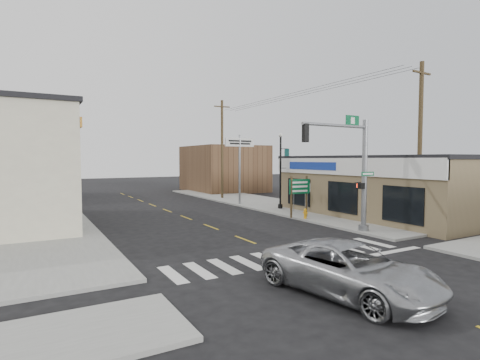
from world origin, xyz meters
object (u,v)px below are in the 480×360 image
utility_pole_near (420,144)px  fire_hydrant (305,213)px  guide_sign (299,191)px  traffic_signal_pole (355,163)px  bare_tree (374,162)px  utility_pole_far (222,148)px  suv (348,269)px  dance_center_sign (240,151)px  lamp_post (281,165)px

utility_pole_near → fire_hydrant: bearing=112.9°
guide_sign → fire_hydrant: bearing=-86.2°
traffic_signal_pole → utility_pole_near: 3.89m
guide_sign → utility_pole_near: utility_pole_near is taller
bare_tree → utility_pole_near: (0.07, -2.98, 0.99)m
guide_sign → utility_pole_far: 14.10m
utility_pole_far → traffic_signal_pole: bearing=-92.5°
traffic_signal_pole → guide_sign: traffic_signal_pole is taller
suv → traffic_signal_pole: traffic_signal_pole is taller
fire_hydrant → dance_center_sign: 9.96m
fire_hydrant → utility_pole_near: utility_pole_near is taller
guide_sign → utility_pole_far: (1.17, 13.69, 3.18)m
utility_pole_near → utility_pole_far: (-1.77, 20.33, 0.29)m
utility_pole_near → suv: bearing=-157.7°
fire_hydrant → utility_pole_far: size_ratio=0.07×
guide_sign → lamp_post: bearing=76.3°
guide_sign → utility_pole_far: size_ratio=0.28×
guide_sign → bare_tree: bare_tree is taller
fire_hydrant → lamp_post: (1.60, 4.93, 3.03)m
traffic_signal_pole → bare_tree: (3.47, 1.72, 0.02)m
suv → utility_pole_near: 12.22m
suv → fire_hydrant: size_ratio=8.21×
lamp_post → utility_pole_near: 11.05m
fire_hydrant → utility_pole_near: (2.97, -5.96, 4.29)m
suv → utility_pole_near: (10.38, 5.05, 4.03)m
dance_center_sign → utility_pole_far: bearing=77.6°
suv → traffic_signal_pole: 9.78m
guide_sign → lamp_post: size_ratio=0.47×
utility_pole_far → guide_sign: bearing=-92.1°
lamp_post → bare_tree: (1.30, -7.92, 0.27)m
bare_tree → utility_pole_far: size_ratio=0.48×
fire_hydrant → utility_pole_far: (1.20, 14.37, 4.58)m
utility_pole_near → utility_pole_far: utility_pole_far is taller
lamp_post → fire_hydrant: bearing=-108.9°
traffic_signal_pole → dance_center_sign: traffic_signal_pole is taller
fire_hydrant → bare_tree: 5.32m
suv → dance_center_sign: size_ratio=0.92×
guide_sign → bare_tree: bearing=-45.4°
bare_tree → utility_pole_near: size_ratio=0.51×
suv → utility_pole_far: 27.14m
suv → fire_hydrant: (7.41, 11.01, -0.27)m
dance_center_sign → utility_pole_far: utility_pole_far is taller
suv → lamp_post: bearing=50.8°
guide_sign → fire_hydrant: size_ratio=4.11×
fire_hydrant → utility_pole_far: bearing=85.2°
fire_hydrant → utility_pole_far: 15.13m
bare_tree → utility_pole_near: bearing=-88.7°
traffic_signal_pole → utility_pole_near: utility_pole_near is taller
bare_tree → utility_pole_far: utility_pole_far is taller
dance_center_sign → guide_sign: bearing=-93.0°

